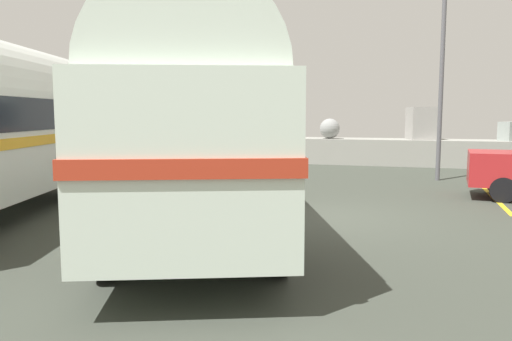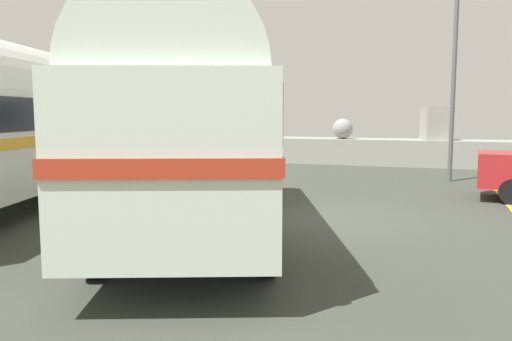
# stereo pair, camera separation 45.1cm
# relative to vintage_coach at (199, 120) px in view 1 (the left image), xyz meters

# --- Properties ---
(ground) EXTENTS (32.00, 26.00, 0.02)m
(ground) POSITION_rel_vintage_coach_xyz_m (1.77, 1.79, -2.04)
(ground) COLOR #393E35
(breakwater) EXTENTS (31.36, 1.98, 2.44)m
(breakwater) POSITION_rel_vintage_coach_xyz_m (1.75, 13.59, -1.38)
(breakwater) COLOR gray
(breakwater) RESTS_ON ground
(vintage_coach) EXTENTS (5.31, 8.87, 3.70)m
(vintage_coach) POSITION_rel_vintage_coach_xyz_m (0.00, 0.00, 0.00)
(vintage_coach) COLOR black
(vintage_coach) RESTS_ON ground
(lamp_post) EXTENTS (1.21, 0.36, 6.79)m
(lamp_post) POSITION_rel_vintage_coach_xyz_m (4.69, 8.73, 1.76)
(lamp_post) COLOR #5B5B60
(lamp_post) RESTS_ON ground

